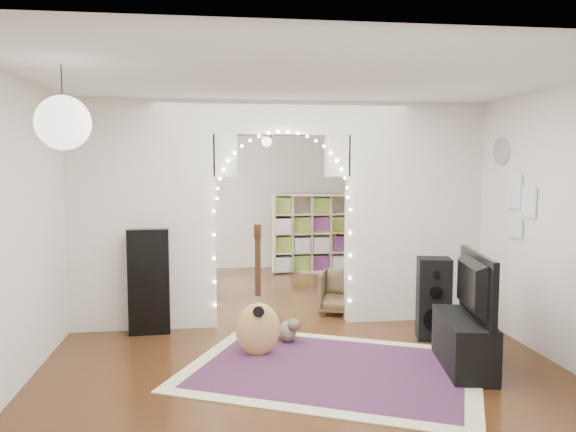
{
  "coord_description": "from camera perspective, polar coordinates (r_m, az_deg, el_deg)",
  "views": [
    {
      "loc": [
        -0.8,
        -6.72,
        1.95
      ],
      "look_at": [
        0.11,
        0.3,
        1.29
      ],
      "focal_mm": 35.0,
      "sensor_mm": 36.0,
      "label": 1
    }
  ],
  "objects": [
    {
      "name": "floor",
      "position": [
        7.04,
        -0.6,
        -10.78
      ],
      "size": [
        7.5,
        7.5,
        0.0
      ],
      "primitive_type": "plane",
      "color": "black",
      "rests_on": "ground"
    },
    {
      "name": "ceiling",
      "position": [
        6.81,
        -0.62,
        11.62
      ],
      "size": [
        5.0,
        7.5,
        0.02
      ],
      "primitive_type": "cube",
      "color": "white",
      "rests_on": "wall_back"
    },
    {
      "name": "wall_back",
      "position": [
        10.52,
        -3.03,
        2.01
      ],
      "size": [
        5.0,
        0.02,
        2.7
      ],
      "primitive_type": "cube",
      "color": "silver",
      "rests_on": "floor"
    },
    {
      "name": "wall_front",
      "position": [
        3.14,
        7.59,
        -5.75
      ],
      "size": [
        5.0,
        0.02,
        2.7
      ],
      "primitive_type": "cube",
      "color": "silver",
      "rests_on": "floor"
    },
    {
      "name": "wall_left",
      "position": [
        6.96,
        -21.51,
        -0.02
      ],
      "size": [
        0.02,
        7.5,
        2.7
      ],
      "primitive_type": "cube",
      "color": "silver",
      "rests_on": "floor"
    },
    {
      "name": "wall_right",
      "position": [
        7.51,
        18.69,
        0.43
      ],
      "size": [
        0.02,
        7.5,
        2.7
      ],
      "primitive_type": "cube",
      "color": "silver",
      "rests_on": "floor"
    },
    {
      "name": "divider_wall",
      "position": [
        6.79,
        -0.61,
        0.86
      ],
      "size": [
        5.0,
        0.2,
        2.7
      ],
      "color": "silver",
      "rests_on": "floor"
    },
    {
      "name": "fairy_lights",
      "position": [
        6.65,
        -0.48,
        1.85
      ],
      "size": [
        1.64,
        0.04,
        1.6
      ],
      "primitive_type": null,
      "color": "#FFEABF",
      "rests_on": "divider_wall"
    },
    {
      "name": "window",
      "position": [
        8.69,
        -18.48,
        2.05
      ],
      "size": [
        0.04,
        1.2,
        1.4
      ],
      "primitive_type": "cube",
      "color": "white",
      "rests_on": "wall_left"
    },
    {
      "name": "wall_clock",
      "position": [
        6.95,
        20.9,
        6.19
      ],
      "size": [
        0.03,
        0.31,
        0.31
      ],
      "primitive_type": "cylinder",
      "rotation": [
        0.0,
        1.57,
        0.0
      ],
      "color": "white",
      "rests_on": "wall_right"
    },
    {
      "name": "picture_frames",
      "position": [
        6.61,
        22.37,
        1.0
      ],
      "size": [
        0.02,
        0.5,
        0.7
      ],
      "primitive_type": null,
      "color": "white",
      "rests_on": "wall_right"
    },
    {
      "name": "paper_lantern",
      "position": [
        4.47,
        -21.88,
        8.79
      ],
      "size": [
        0.4,
        0.4,
        0.4
      ],
      "primitive_type": "sphere",
      "color": "white",
      "rests_on": "ceiling"
    },
    {
      "name": "ceiling_fan",
      "position": [
        8.77,
        -2.18,
        8.23
      ],
      "size": [
        1.1,
        1.1,
        0.3
      ],
      "primitive_type": null,
      "color": "#B3763B",
      "rests_on": "ceiling"
    },
    {
      "name": "area_rug",
      "position": [
        5.54,
        4.51,
        -15.22
      ],
      "size": [
        3.31,
        2.97,
        0.02
      ],
      "primitive_type": "cube",
      "rotation": [
        0.0,
        0.0,
        -0.44
      ],
      "color": "maroon",
      "rests_on": "floor"
    },
    {
      "name": "guitar_case",
      "position": [
        6.65,
        -13.95,
        -6.5
      ],
      "size": [
        0.47,
        0.17,
        1.22
      ],
      "primitive_type": "cube",
      "rotation": [
        0.0,
        0.0,
        0.04
      ],
      "color": "black",
      "rests_on": "floor"
    },
    {
      "name": "acoustic_guitar",
      "position": [
        5.76,
        -3.06,
        -9.31
      ],
      "size": [
        0.48,
        0.31,
        1.14
      ],
      "rotation": [
        0.0,
        0.0,
        -0.35
      ],
      "color": "tan",
      "rests_on": "floor"
    },
    {
      "name": "tabby_cat",
      "position": [
        6.29,
        0.01,
        -11.56
      ],
      "size": [
        0.31,
        0.46,
        0.31
      ],
      "rotation": [
        0.0,
        0.0,
        0.43
      ],
      "color": "brown",
      "rests_on": "floor"
    },
    {
      "name": "floor_speaker",
      "position": [
        6.52,
        14.58,
        -8.13
      ],
      "size": [
        0.41,
        0.38,
        0.91
      ],
      "rotation": [
        0.0,
        0.0,
        -0.23
      ],
      "color": "black",
      "rests_on": "floor"
    },
    {
      "name": "media_console",
      "position": [
        5.73,
        17.43,
        -12.21
      ],
      "size": [
        0.57,
        1.06,
        0.5
      ],
      "primitive_type": "cube",
      "rotation": [
        0.0,
        0.0,
        -0.18
      ],
      "color": "black",
      "rests_on": "floor"
    },
    {
      "name": "tv",
      "position": [
        5.59,
        17.59,
        -6.72
      ],
      "size": [
        0.33,
        1.08,
        0.62
      ],
      "primitive_type": "imported",
      "rotation": [
        0.0,
        0.0,
        1.39
      ],
      "color": "black",
      "rests_on": "media_console"
    },
    {
      "name": "bookcase",
      "position": [
        10.15,
        2.34,
        -1.72
      ],
      "size": [
        1.43,
        0.66,
        1.43
      ],
      "primitive_type": "cube",
      "rotation": [
        0.0,
        0.0,
        -0.23
      ],
      "color": "tan",
      "rests_on": "floor"
    },
    {
      "name": "dining_table",
      "position": [
        10.43,
        1.86,
        -1.7
      ],
      "size": [
        1.31,
        0.98,
        0.76
      ],
      "rotation": [
        0.0,
        0.0,
        -0.16
      ],
      "color": "brown",
      "rests_on": "floor"
    },
    {
      "name": "flower_vase",
      "position": [
        10.42,
        1.86,
        -0.78
      ],
      "size": [
        0.21,
        0.21,
        0.19
      ],
      "primitive_type": "imported",
      "rotation": [
        0.0,
        0.0,
        -0.16
      ],
      "color": "white",
      "rests_on": "dining_table"
    },
    {
      "name": "dining_chair_left",
      "position": [
        8.42,
        -10.78,
        -6.5
      ],
      "size": [
        0.52,
        0.54,
        0.49
      ],
      "primitive_type": "imported",
      "rotation": [
        0.0,
        0.0,
        0.01
      ],
      "color": "brown",
      "rests_on": "floor"
    },
    {
      "name": "dining_chair_right",
      "position": [
        7.45,
        5.64,
        -7.71
      ],
      "size": [
        0.75,
        0.76,
        0.55
      ],
      "primitive_type": "imported",
      "rotation": [
        0.0,
        0.0,
        -0.32
      ],
      "color": "brown",
      "rests_on": "floor"
    }
  ]
}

